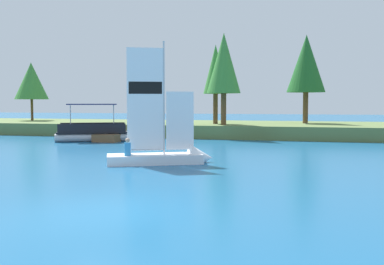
{
  "coord_description": "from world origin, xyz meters",
  "views": [
    {
      "loc": [
        5.01,
        -10.48,
        2.81
      ],
      "look_at": [
        -0.82,
        12.89,
        1.2
      ],
      "focal_mm": 41.98,
      "sensor_mm": 36.0,
      "label": 1
    }
  ],
  "objects_px": {
    "shoreline_tree_midleft": "(216,70)",
    "pontoon_boat": "(92,132)",
    "shoreline_tree_midright": "(306,64)",
    "wooden_dock": "(117,136)",
    "shoreline_tree_centre": "(224,64)",
    "sailboat": "(172,154)",
    "shoreline_tree_left": "(31,81)"
  },
  "relations": [
    {
      "from": "shoreline_tree_midright",
      "to": "wooden_dock",
      "type": "relative_size",
      "value": 1.5
    },
    {
      "from": "shoreline_tree_midleft",
      "to": "pontoon_boat",
      "type": "height_order",
      "value": "shoreline_tree_midleft"
    },
    {
      "from": "shoreline_tree_midright",
      "to": "wooden_dock",
      "type": "bearing_deg",
      "value": -148.96
    },
    {
      "from": "shoreline_tree_midleft",
      "to": "pontoon_boat",
      "type": "xyz_separation_m",
      "value": [
        -7.92,
        -6.61,
        -4.85
      ]
    },
    {
      "from": "shoreline_tree_centre",
      "to": "pontoon_boat",
      "type": "xyz_separation_m",
      "value": [
        -8.9,
        -4.94,
        -5.22
      ]
    },
    {
      "from": "pontoon_boat",
      "to": "shoreline_tree_centre",
      "type": "bearing_deg",
      "value": 4.53
    },
    {
      "from": "shoreline_tree_left",
      "to": "shoreline_tree_midright",
      "type": "bearing_deg",
      "value": 0.64
    },
    {
      "from": "pontoon_boat",
      "to": "shoreline_tree_midleft",
      "type": "bearing_deg",
      "value": 15.3
    },
    {
      "from": "shoreline_tree_left",
      "to": "sailboat",
      "type": "relative_size",
      "value": 0.94
    },
    {
      "from": "shoreline_tree_midleft",
      "to": "sailboat",
      "type": "relative_size",
      "value": 1.08
    },
    {
      "from": "shoreline_tree_centre",
      "to": "pontoon_boat",
      "type": "height_order",
      "value": "shoreline_tree_centre"
    },
    {
      "from": "shoreline_tree_centre",
      "to": "shoreline_tree_midleft",
      "type": "bearing_deg",
      "value": 120.37
    },
    {
      "from": "shoreline_tree_centre",
      "to": "sailboat",
      "type": "distance_m",
      "value": 16.18
    },
    {
      "from": "wooden_dock",
      "to": "shoreline_tree_left",
      "type": "bearing_deg",
      "value": 147.48
    },
    {
      "from": "shoreline_tree_centre",
      "to": "sailboat",
      "type": "height_order",
      "value": "shoreline_tree_centre"
    },
    {
      "from": "shoreline_tree_midright",
      "to": "shoreline_tree_left",
      "type": "bearing_deg",
      "value": -179.36
    },
    {
      "from": "sailboat",
      "to": "shoreline_tree_left",
      "type": "bearing_deg",
      "value": 111.63
    },
    {
      "from": "shoreline_tree_midleft",
      "to": "shoreline_tree_centre",
      "type": "bearing_deg",
      "value": -59.63
    },
    {
      "from": "shoreline_tree_midright",
      "to": "wooden_dock",
      "type": "height_order",
      "value": "shoreline_tree_midright"
    },
    {
      "from": "shoreline_tree_left",
      "to": "pontoon_boat",
      "type": "xyz_separation_m",
      "value": [
        11.18,
        -9.31,
        -4.29
      ]
    },
    {
      "from": "shoreline_tree_midleft",
      "to": "wooden_dock",
      "type": "height_order",
      "value": "shoreline_tree_midleft"
    },
    {
      "from": "shoreline_tree_midright",
      "to": "sailboat",
      "type": "height_order",
      "value": "shoreline_tree_midright"
    },
    {
      "from": "shoreline_tree_midleft",
      "to": "sailboat",
      "type": "height_order",
      "value": "shoreline_tree_midleft"
    },
    {
      "from": "shoreline_tree_left",
      "to": "shoreline_tree_centre",
      "type": "distance_m",
      "value": 20.57
    },
    {
      "from": "shoreline_tree_midleft",
      "to": "shoreline_tree_centre",
      "type": "distance_m",
      "value": 1.96
    },
    {
      "from": "wooden_dock",
      "to": "pontoon_boat",
      "type": "xyz_separation_m",
      "value": [
        -1.39,
        -1.29,
        0.38
      ]
    },
    {
      "from": "shoreline_tree_centre",
      "to": "sailboat",
      "type": "xyz_separation_m",
      "value": [
        0.26,
        -15.23,
        -5.45
      ]
    },
    {
      "from": "shoreline_tree_left",
      "to": "pontoon_boat",
      "type": "distance_m",
      "value": 15.17
    },
    {
      "from": "shoreline_tree_centre",
      "to": "shoreline_tree_midright",
      "type": "bearing_deg",
      "value": 36.42
    },
    {
      "from": "sailboat",
      "to": "pontoon_boat",
      "type": "height_order",
      "value": "sailboat"
    },
    {
      "from": "shoreline_tree_centre",
      "to": "shoreline_tree_midright",
      "type": "xyz_separation_m",
      "value": [
        6.31,
        4.66,
        0.23
      ]
    },
    {
      "from": "shoreline_tree_centre",
      "to": "wooden_dock",
      "type": "distance_m",
      "value": 10.05
    }
  ]
}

